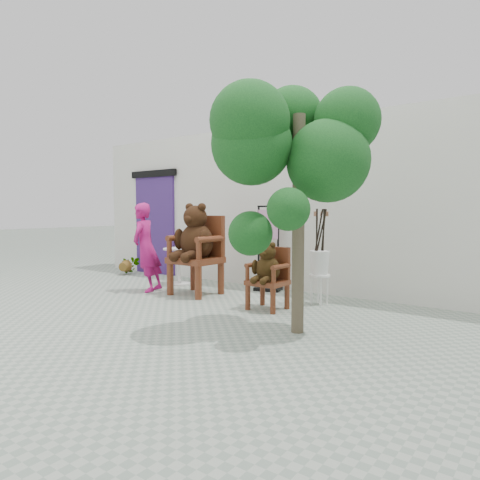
{
  "coord_description": "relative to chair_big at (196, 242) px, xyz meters",
  "views": [
    {
      "loc": [
        4.29,
        -4.04,
        1.42
      ],
      "look_at": [
        0.19,
        1.49,
        0.95
      ],
      "focal_mm": 32.0,
      "sensor_mm": 36.0,
      "label": 1
    }
  ],
  "objects": [
    {
      "name": "ground_plane",
      "position": [
        0.6,
        -1.32,
        -0.89
      ],
      "size": [
        60.0,
        60.0,
        0.0
      ],
      "primitive_type": "plane",
      "color": "gray",
      "rests_on": "ground"
    },
    {
      "name": "back_wall",
      "position": [
        0.6,
        1.78,
        0.61
      ],
      "size": [
        9.0,
        1.0,
        3.0
      ],
      "primitive_type": "cube",
      "color": "silver",
      "rests_on": "ground"
    },
    {
      "name": "doorway",
      "position": [
        -2.4,
        1.26,
        0.27
      ],
      "size": [
        1.4,
        0.11,
        2.33
      ],
      "color": "#3C2164",
      "rests_on": "ground"
    },
    {
      "name": "chair_big",
      "position": [
        0.0,
        0.0,
        0.0
      ],
      "size": [
        0.77,
        0.82,
        1.55
      ],
      "color": "#4D2110",
      "rests_on": "ground"
    },
    {
      "name": "chair_small",
      "position": [
        1.58,
        -0.21,
        -0.32
      ],
      "size": [
        0.51,
        0.52,
        0.98
      ],
      "color": "#4D2110",
      "rests_on": "ground"
    },
    {
      "name": "person",
      "position": [
        -0.89,
        -0.33,
        -0.11
      ],
      "size": [
        0.55,
        0.66,
        1.55
      ],
      "primitive_type": "imported",
      "rotation": [
        0.0,
        0.0,
        -1.2
      ],
      "color": "#A91465",
      "rests_on": "ground"
    },
    {
      "name": "cafe_table",
      "position": [
        -0.94,
        0.52,
        -0.45
      ],
      "size": [
        0.6,
        0.6,
        0.7
      ],
      "rotation": [
        0.0,
        0.0,
        -0.07
      ],
      "color": "white",
      "rests_on": "ground"
    },
    {
      "name": "display_stand",
      "position": [
        0.78,
        1.03,
        -0.31
      ],
      "size": [
        0.53,
        0.47,
        1.51
      ],
      "rotation": [
        0.0,
        0.0,
        0.29
      ],
      "color": "black",
      "rests_on": "ground"
    },
    {
      "name": "stool_bucket",
      "position": [
        2.03,
        0.53,
        -0.25
      ],
      "size": [
        0.32,
        0.32,
        1.45
      ],
      "rotation": [
        0.0,
        0.0,
        -0.17
      ],
      "color": "white",
      "rests_on": "ground"
    },
    {
      "name": "tree",
      "position": [
        2.46,
        -1.03,
        1.3
      ],
      "size": [
        1.68,
        1.61,
        2.95
      ],
      "rotation": [
        0.0,
        0.0,
        -0.36
      ],
      "color": "#423827",
      "rests_on": "ground"
    },
    {
      "name": "potted_plant",
      "position": [
        -2.8,
        0.8,
        -0.66
      ],
      "size": [
        0.53,
        0.5,
        0.46
      ],
      "primitive_type": "imported",
      "rotation": [
        0.0,
        0.0,
        0.43
      ],
      "color": "#0F3816",
      "rests_on": "ground"
    }
  ]
}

